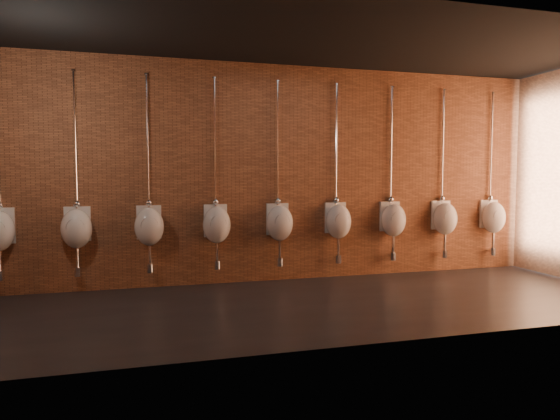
% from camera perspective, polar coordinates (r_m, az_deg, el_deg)
% --- Properties ---
extents(ground, '(8.50, 8.50, 0.00)m').
position_cam_1_polar(ground, '(6.20, 3.58, -10.73)').
color(ground, black).
rests_on(ground, ground).
extents(room_shell, '(8.54, 3.04, 3.22)m').
position_cam_1_polar(room_shell, '(6.02, 3.66, 8.14)').
color(room_shell, black).
rests_on(room_shell, ground).
extents(urinal_1, '(0.41, 0.36, 2.72)m').
position_cam_1_polar(urinal_1, '(7.10, -22.23, -1.85)').
color(urinal_1, silver).
rests_on(urinal_1, ground).
extents(urinal_2, '(0.41, 0.36, 2.72)m').
position_cam_1_polar(urinal_2, '(7.06, -14.73, -1.72)').
color(urinal_2, silver).
rests_on(urinal_2, ground).
extents(urinal_3, '(0.41, 0.36, 2.72)m').
position_cam_1_polar(urinal_3, '(7.13, -7.25, -1.56)').
color(urinal_3, silver).
rests_on(urinal_3, ground).
extents(urinal_4, '(0.41, 0.36, 2.72)m').
position_cam_1_polar(urinal_4, '(7.32, -0.05, -1.38)').
color(urinal_4, silver).
rests_on(urinal_4, ground).
extents(urinal_5, '(0.41, 0.36, 2.72)m').
position_cam_1_polar(urinal_5, '(7.63, 6.68, -1.19)').
color(urinal_5, silver).
rests_on(urinal_5, ground).
extents(urinal_6, '(0.41, 0.36, 2.72)m').
position_cam_1_polar(urinal_6, '(8.02, 12.81, -1.01)').
color(urinal_6, silver).
rests_on(urinal_6, ground).
extents(urinal_7, '(0.41, 0.36, 2.72)m').
position_cam_1_polar(urinal_7, '(8.50, 18.32, -0.83)').
color(urinal_7, silver).
rests_on(urinal_7, ground).
extents(urinal_8, '(0.41, 0.36, 2.72)m').
position_cam_1_polar(urinal_8, '(9.05, 23.19, -0.67)').
color(urinal_8, silver).
rests_on(urinal_8, ground).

